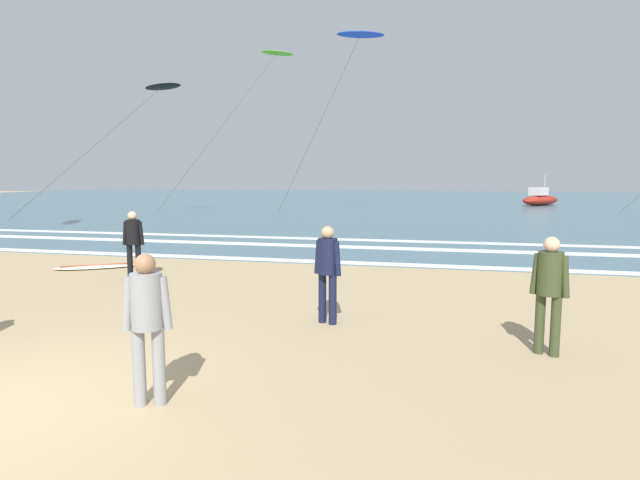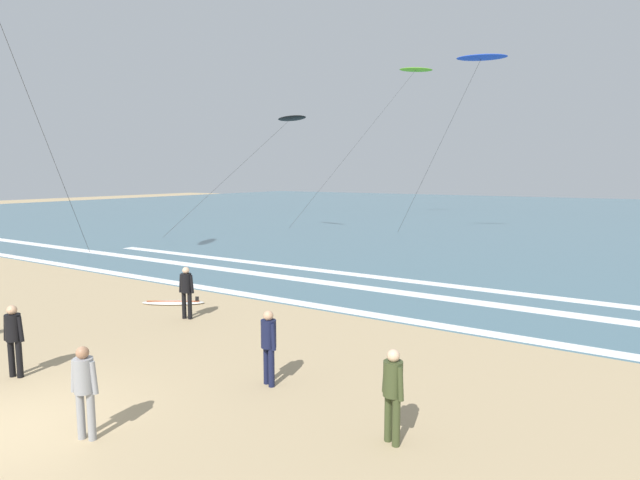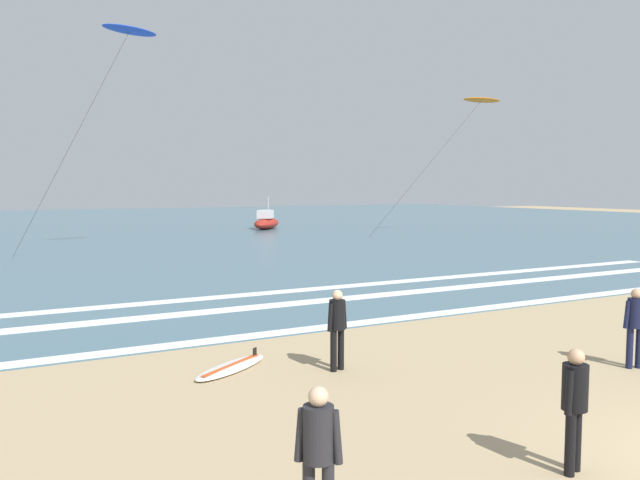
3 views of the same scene
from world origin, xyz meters
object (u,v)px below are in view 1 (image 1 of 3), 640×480
at_px(kite_blue_high_left, 360,36).
at_px(surfboard_left_pile, 97,267).
at_px(offshore_boat, 540,199).
at_px(surfer_background_far, 550,285).
at_px(kite_black_far_left, 162,87).
at_px(surfer_left_far, 147,316).
at_px(surfer_foreground_main, 133,239).
at_px(kite_lime_mid_center, 276,54).
at_px(surfer_mid_group, 328,266).

bearing_deg(kite_blue_high_left, surfboard_left_pile, -97.69).
relative_size(kite_blue_high_left, offshore_boat, 2.33).
distance_m(surfer_background_far, kite_black_far_left, 31.69).
height_order(surfer_left_far, surfboard_left_pile, surfer_left_far).
height_order(surfer_foreground_main, kite_lime_mid_center, kite_lime_mid_center).
bearing_deg(surfboard_left_pile, kite_blue_high_left, 82.31).
relative_size(surfer_background_far, offshore_boat, 0.31).
height_order(surfer_foreground_main, offshore_boat, offshore_boat).
height_order(surfer_foreground_main, surfer_background_far, same).
relative_size(surfer_mid_group, kite_blue_high_left, 0.13).
bearing_deg(kite_black_far_left, surfboard_left_pile, -64.79).
bearing_deg(kite_lime_mid_center, kite_black_far_left, -98.52).
bearing_deg(surfer_mid_group, surfer_left_far, -108.08).
bearing_deg(kite_blue_high_left, kite_black_far_left, -161.88).
xyz_separation_m(surfer_background_far, kite_blue_high_left, (-7.12, 27.98, 10.79)).
bearing_deg(surfer_mid_group, surfboard_left_pile, 152.35).
xyz_separation_m(surfer_background_far, surfboard_left_pile, (-10.28, 4.52, -0.91)).
relative_size(surfer_foreground_main, surfer_background_far, 1.00).
height_order(surfer_foreground_main, surfboard_left_pile, surfer_foreground_main).
bearing_deg(surfer_background_far, surfer_foreground_main, 157.76).
height_order(surfer_mid_group, surfboard_left_pile, surfer_mid_group).
relative_size(kite_lime_mid_center, kite_black_far_left, 1.76).
bearing_deg(surfboard_left_pile, kite_lime_mid_center, 100.58).
distance_m(kite_blue_high_left, kite_black_far_left, 13.42).
bearing_deg(surfer_left_far, offshore_boat, 75.98).
relative_size(surfer_mid_group, kite_lime_mid_center, 0.11).
xyz_separation_m(surfer_foreground_main, kite_black_far_left, (-10.96, 20.48, 7.29)).
relative_size(surfboard_left_pile, kite_blue_high_left, 0.17).
height_order(surfer_background_far, kite_black_far_left, kite_black_far_left).
relative_size(surfboard_left_pile, offshore_boat, 0.40).
distance_m(surfer_foreground_main, kite_black_far_left, 24.35).
relative_size(surfboard_left_pile, kite_lime_mid_center, 0.14).
distance_m(surfboard_left_pile, offshore_boat, 41.45).
relative_size(kite_blue_high_left, kite_lime_mid_center, 0.80).
xyz_separation_m(surfer_foreground_main, surfboard_left_pile, (-1.81, 1.05, -0.91)).
relative_size(surfer_left_far, surfboard_left_pile, 0.77).
distance_m(surfer_foreground_main, surfboard_left_pile, 2.28).
bearing_deg(kite_blue_high_left, surfer_foreground_main, -93.17).
bearing_deg(surfboard_left_pile, surfer_foreground_main, -30.18).
distance_m(surfer_mid_group, kite_black_far_left, 29.19).
height_order(surfboard_left_pile, kite_lime_mid_center, kite_lime_mid_center).
bearing_deg(surfer_mid_group, kite_black_far_left, 125.05).
bearing_deg(kite_black_far_left, kite_lime_mid_center, 81.48).
bearing_deg(offshore_boat, kite_blue_high_left, -134.46).
distance_m(kite_blue_high_left, offshore_boat, 22.90).
height_order(surfer_left_far, kite_lime_mid_center, kite_lime_mid_center).
bearing_deg(surfer_background_far, surfboard_left_pile, 156.29).
distance_m(surfer_left_far, kite_lime_mid_center, 46.64).
height_order(kite_lime_mid_center, kite_black_far_left, kite_lime_mid_center).
distance_m(surfer_background_far, kite_lime_mid_center, 45.64).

